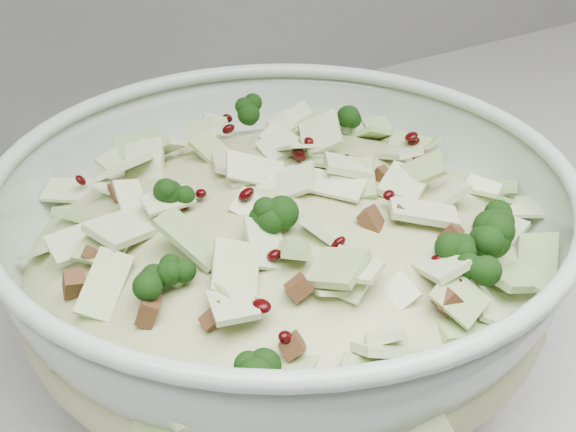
% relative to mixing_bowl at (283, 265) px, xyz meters
% --- Properties ---
extents(mixing_bowl, '(0.40, 0.40, 0.14)m').
position_rel_mixing_bowl_xyz_m(mixing_bowl, '(0.00, 0.00, 0.00)').
color(mixing_bowl, beige).
rests_on(mixing_bowl, counter).
extents(salad, '(0.36, 0.36, 0.14)m').
position_rel_mixing_bowl_xyz_m(salad, '(-0.00, 0.00, 0.02)').
color(salad, '#B9BC81').
rests_on(salad, mixing_bowl).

